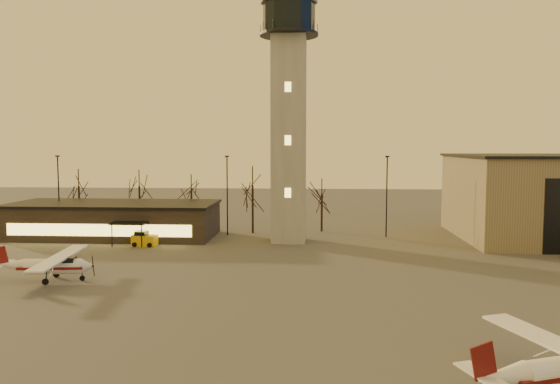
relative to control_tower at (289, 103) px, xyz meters
name	(u,v)px	position (x,y,z in m)	size (l,w,h in m)	color
ground	(265,323)	(0.00, -30.00, -16.33)	(220.00, 220.00, 0.00)	#454240
control_tower	(289,103)	(0.00, 0.00, 0.00)	(6.80, 6.80, 32.60)	gray
terminal	(114,220)	(-21.99, 1.98, -14.17)	(25.40, 12.20, 4.30)	black
light_poles	(293,196)	(0.50, 1.00, -10.92)	(58.50, 12.25, 10.14)	black
tree_row	(192,186)	(-13.70, 9.16, -10.39)	(37.20, 9.20, 8.80)	black
cessna_rear	(56,269)	(-18.63, -20.33, -15.29)	(8.78, 11.07, 3.04)	silver
service_cart	(144,240)	(-16.25, -4.07, -15.67)	(2.81, 1.94, 1.70)	#CE9F0C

